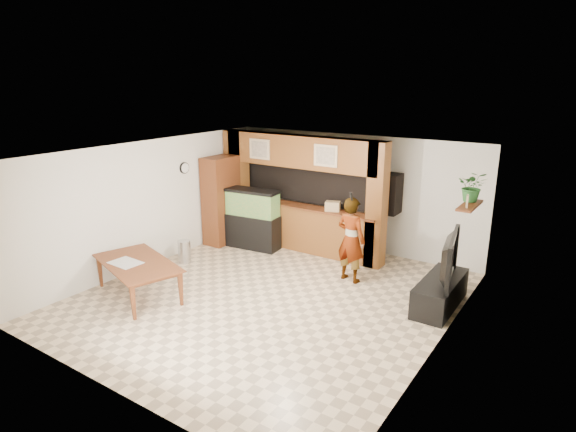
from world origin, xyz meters
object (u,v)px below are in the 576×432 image
Objects in this scene: pantry_cabinet at (221,200)px; person at (351,240)px; aquarium at (253,220)px; television at (443,257)px; dining_table at (137,280)px.

person is (3.56, -0.35, -0.19)m from pantry_cabinet.
person is (2.71, -0.45, 0.16)m from aquarium.
television is 1.80m from person.
pantry_cabinet is 1.49× the size of aquarium.
television reaches higher than dining_table.
pantry_cabinet is 0.93m from aquarium.
pantry_cabinet is 3.58m from person.
person is at bearing 74.86° from television.
pantry_cabinet is at bearing -179.54° from aquarium.
pantry_cabinet is at bearing 120.66° from dining_table.
aquarium is 4.54m from television.
pantry_cabinet reaches higher than person.
pantry_cabinet reaches higher than aquarium.
person is at bearing -15.63° from aquarium.
pantry_cabinet is 3.27m from dining_table.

